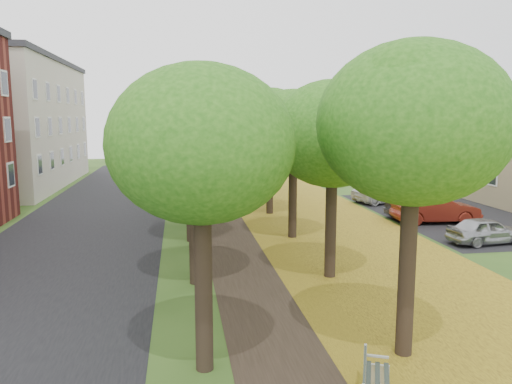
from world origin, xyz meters
name	(u,v)px	position (x,y,z in m)	size (l,w,h in m)	color
ground	(299,362)	(0.00, 0.00, 0.00)	(120.00, 120.00, 0.00)	#2D4C19
street_asphalt	(84,230)	(-7.50, 15.00, 0.00)	(8.00, 70.00, 0.01)	black
footpath	(232,225)	(0.00, 15.00, 0.00)	(3.20, 70.00, 0.01)	black
leaf_verge	(323,222)	(5.00, 15.00, 0.01)	(7.50, 70.00, 0.01)	#AE9520
parking_lot	(457,214)	(13.50, 16.00, 0.00)	(9.00, 16.00, 0.01)	black
tree_row_west	(188,125)	(-2.20, 15.00, 5.27)	(4.32, 34.32, 7.14)	black
tree_row_east	(280,125)	(2.60, 15.00, 5.27)	(4.32, 34.32, 7.14)	black
building_cream	(0,123)	(-17.00, 33.00, 5.21)	(10.30, 20.30, 10.40)	beige
bench	(374,384)	(1.05, -1.98, 0.45)	(1.17, 1.88, 0.86)	#27312B
car_silver	(486,230)	(11.00, 9.46, 0.61)	(1.44, 3.57, 1.22)	#9E9FA3
car_red	(436,209)	(11.00, 14.02, 0.75)	(1.60, 4.58, 1.51)	maroon
car_grey	(424,207)	(11.00, 15.30, 0.65)	(1.83, 4.51, 1.31)	#2F3034
car_white	(386,193)	(11.00, 20.61, 0.63)	(2.09, 4.53, 1.26)	silver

